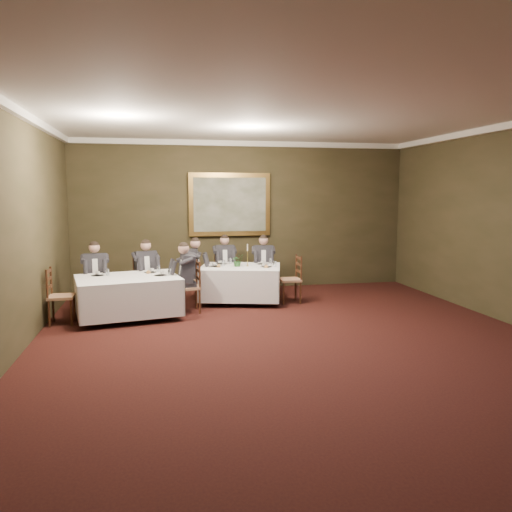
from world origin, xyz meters
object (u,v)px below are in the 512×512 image
object	(u,v)px
chair_main_backleft	(224,281)
chair_main_endright	(290,289)
diner_main_endleft	(192,278)
table_main	(241,281)
painting	(230,205)
diner_main_backleft	(224,272)
chair_sec_endleft	(61,308)
table_second	(128,294)
chair_sec_backright	(146,291)
candlestick	(247,258)
diner_sec_backright	(146,280)
chair_sec_backleft	(96,295)
centerpiece	(238,260)
diner_main_backright	(263,272)
chair_sec_endright	(189,298)
diner_sec_endright	(188,286)
chair_main_backright	(263,282)
chair_main_endleft	(192,288)
diner_sec_backleft	(96,284)

from	to	relation	value
chair_main_backleft	chair_main_endright	world-z (taller)	same
chair_main_backleft	diner_main_endleft	size ratio (longest dim) A/B	0.74
table_main	painting	bearing A→B (deg)	90.00
diner_main_backleft	diner_main_endleft	distance (m)	1.02
diner_main_endleft	chair_sec_endleft	world-z (taller)	diner_main_endleft
table_second	chair_sec_backright	world-z (taller)	chair_sec_backright
chair_sec_endleft	candlestick	distance (m)	3.76
chair_main_endright	diner_sec_backright	bearing A→B (deg)	83.76
chair_sec_backleft	chair_sec_backright	xyz separation A→B (m)	(0.96, 0.19, 0.00)
table_second	centerpiece	distance (m)	2.41
diner_main_backright	painting	distance (m)	1.84
table_main	chair_sec_endleft	distance (m)	3.58
centerpiece	painting	xyz separation A→B (m)	(0.07, 1.55, 1.12)
chair_sec_backleft	chair_sec_endright	bearing A→B (deg)	154.09
diner_main_backleft	diner_sec_backright	world-z (taller)	same
chair_sec_backleft	diner_main_endleft	bearing A→B (deg)	-176.96
diner_sec_endright	chair_main_backright	bearing A→B (deg)	-56.82
diner_main_endleft	chair_main_endleft	bearing A→B (deg)	-90.00
table_main	diner_main_backleft	size ratio (longest dim) A/B	1.42
diner_main_backleft	diner_sec_backleft	bearing A→B (deg)	21.83
candlestick	painting	size ratio (longest dim) A/B	0.25
diner_main_endleft	chair_main_endright	distance (m)	2.09
chair_sec_endleft	candlestick	xyz separation A→B (m)	(3.53, 1.13, 0.66)
chair_main_backleft	painting	distance (m)	1.85
chair_main_endleft	chair_sec_endleft	world-z (taller)	same
chair_main_endleft	chair_main_endright	world-z (taller)	same
table_second	chair_main_backright	xyz separation A→B (m)	(2.89, 1.63, -0.17)
diner_main_backleft	centerpiece	bearing A→B (deg)	100.44
table_main	diner_main_endleft	distance (m)	1.04
diner_main_backright	centerpiece	size ratio (longest dim) A/B	4.96
chair_sec_endright	candlestick	bearing A→B (deg)	-67.03
chair_sec_backleft	chair_sec_endright	world-z (taller)	same
diner_main_endleft	diner_sec_backright	size ratio (longest dim) A/B	1.00
chair_main_endleft	candlestick	bearing A→B (deg)	84.96
table_second	diner_main_endleft	size ratio (longest dim) A/B	1.53
chair_sec_endright	painting	world-z (taller)	painting
table_second	diner_sec_backleft	size ratio (longest dim) A/B	1.53
chair_main_backleft	diner_sec_backleft	distance (m)	2.90
table_main	chair_main_backright	bearing A→B (deg)	48.13
chair_main_endright	candlestick	world-z (taller)	candlestick
chair_main_backright	diner_sec_endright	distance (m)	2.28
table_second	chair_main_backright	size ratio (longest dim) A/B	2.05
table_second	diner_main_endleft	xyz separation A→B (m)	(1.25, 1.18, 0.06)
diner_sec_backleft	centerpiece	distance (m)	2.88
diner_main_backleft	diner_main_endleft	world-z (taller)	same
chair_sec_backleft	chair_sec_endright	xyz separation A→B (m)	(1.79, -0.60, 0.00)
table_main	chair_main_backright	world-z (taller)	chair_main_backright
diner_main_backleft	diner_main_endleft	bearing A→B (deg)	41.36
centerpiece	painting	world-z (taller)	painting
chair_main_backleft	centerpiece	xyz separation A→B (m)	(0.16, -0.95, 0.62)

